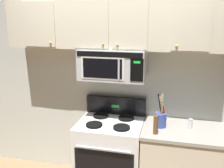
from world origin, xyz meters
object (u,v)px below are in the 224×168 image
(pepper_mill, at_px, (156,125))
(stove_range, at_px, (111,155))
(over_range_microwave, at_px, (113,64))
(salt_shaker, at_px, (190,124))
(utensil_crock_blue, at_px, (161,118))

(pepper_mill, bearing_deg, stove_range, 160.64)
(over_range_microwave, height_order, salt_shaker, over_range_microwave)
(pepper_mill, bearing_deg, over_range_microwave, 150.38)
(stove_range, bearing_deg, utensil_crock_blue, 0.64)
(stove_range, height_order, utensil_crock_blue, utensil_crock_blue)
(stove_range, xyz_separation_m, pepper_mill, (0.54, -0.19, 0.54))
(utensil_crock_blue, height_order, pepper_mill, utensil_crock_blue)
(stove_range, distance_m, over_range_microwave, 1.11)
(utensil_crock_blue, bearing_deg, stove_range, -179.36)
(utensil_crock_blue, relative_size, salt_shaker, 3.35)
(over_range_microwave, bearing_deg, utensil_crock_blue, -10.81)
(salt_shaker, height_order, pepper_mill, pepper_mill)
(stove_range, relative_size, over_range_microwave, 1.47)
(stove_range, distance_m, utensil_crock_blue, 0.79)
(stove_range, bearing_deg, pepper_mill, -19.36)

